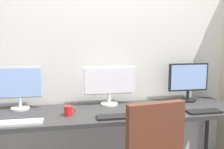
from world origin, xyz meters
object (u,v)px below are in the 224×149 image
keyboard_left (19,123)px  monitor_left (19,86)px  coffee_mug (69,111)px  monitor_right (188,80)px  desk (113,115)px  keyboard_right (204,111)px  monitor_center (109,83)px  keyboard_center (118,117)px

keyboard_left → monitor_left: bearing=97.7°
monitor_left → coffee_mug: monitor_left is taller
monitor_right → keyboard_left: bearing=-165.7°
monitor_right → coffee_mug: monitor_right is taller
desk → keyboard_left: (-0.84, -0.23, 0.06)m
desk → keyboard_left: keyboard_left is taller
keyboard_right → monitor_right: bearing=82.3°
desk → monitor_left: monitor_left is taller
monitor_center → monitor_right: size_ratio=1.22×
monitor_right → keyboard_center: size_ratio=1.20×
monitor_center → keyboard_right: 0.98m
desk → monitor_center: 0.35m
monitor_left → keyboard_center: 1.03m
monitor_right → keyboard_center: (-0.90, -0.44, -0.23)m
monitor_right → keyboard_left: 1.81m
monitor_left → keyboard_right: bearing=-14.3°
monitor_center → coffee_mug: bearing=-145.6°
keyboard_left → keyboard_right: size_ratio=1.19×
monitor_left → keyboard_right: monitor_left is taller
monitor_right → keyboard_left: (-1.74, -0.44, -0.23)m
monitor_right → keyboard_right: size_ratio=1.40×
monitor_right → coffee_mug: bearing=-167.5°
keyboard_left → keyboard_center: 0.84m
desk → keyboard_right: 0.87m
monitor_center → keyboard_right: bearing=-27.8°
desk → keyboard_center: size_ratio=6.64×
desk → keyboard_right: size_ratio=7.70×
monitor_center → keyboard_center: 0.50m
monitor_center → coffee_mug: size_ratio=5.30×
monitor_left → monitor_center: bearing=0.0°
keyboard_right → coffee_mug: bearing=173.4°
keyboard_left → keyboard_center: bearing=0.0°
monitor_left → monitor_center: monitor_left is taller
monitor_right → keyboard_right: monitor_right is taller
monitor_left → coffee_mug: 0.59m
desk → monitor_right: 0.97m
monitor_left → monitor_center: (0.90, 0.00, -0.00)m
coffee_mug → keyboard_left: bearing=-160.2°
desk → keyboard_center: 0.24m
monitor_center → monitor_right: bearing=-0.0°
monitor_right → keyboard_right: 0.50m
monitor_right → coffee_mug: (-1.33, -0.29, -0.19)m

